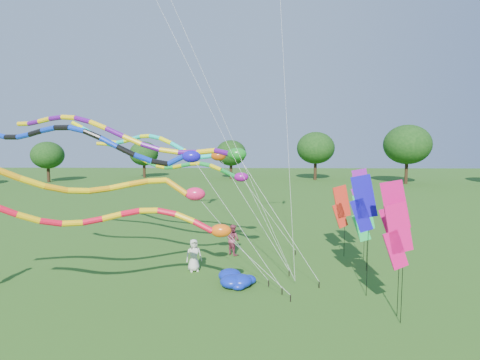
{
  "coord_description": "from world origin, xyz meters",
  "views": [
    {
      "loc": [
        0.41,
        -13.69,
        6.71
      ],
      "look_at": [
        -0.03,
        5.03,
        4.8
      ],
      "focal_mm": 30.0,
      "sensor_mm": 36.0,
      "label": 1
    }
  ],
  "objects_px": {
    "tube_kite_red": "(122,218)",
    "tube_kite_orange": "(91,181)",
    "person_c": "(233,240)",
    "blue_nylon_heap": "(241,280)",
    "person_a": "(194,255)"
  },
  "relations": [
    {
      "from": "tube_kite_red",
      "to": "tube_kite_orange",
      "type": "relative_size",
      "value": 0.92
    },
    {
      "from": "tube_kite_orange",
      "to": "person_c",
      "type": "relative_size",
      "value": 7.56
    },
    {
      "from": "tube_kite_orange",
      "to": "blue_nylon_heap",
      "type": "bearing_deg",
      "value": 5.47
    },
    {
      "from": "tube_kite_red",
      "to": "tube_kite_orange",
      "type": "bearing_deg",
      "value": 145.03
    },
    {
      "from": "tube_kite_orange",
      "to": "blue_nylon_heap",
      "type": "height_order",
      "value": "tube_kite_orange"
    },
    {
      "from": "tube_kite_orange",
      "to": "person_a",
      "type": "xyz_separation_m",
      "value": [
        3.41,
        4.37,
        -4.23
      ]
    },
    {
      "from": "tube_kite_orange",
      "to": "blue_nylon_heap",
      "type": "xyz_separation_m",
      "value": [
        5.83,
        2.48,
        -4.81
      ]
    },
    {
      "from": "tube_kite_orange",
      "to": "blue_nylon_heap",
      "type": "distance_m",
      "value": 7.96
    },
    {
      "from": "person_a",
      "to": "person_c",
      "type": "relative_size",
      "value": 0.93
    },
    {
      "from": "tube_kite_red",
      "to": "blue_nylon_heap",
      "type": "relative_size",
      "value": 6.01
    },
    {
      "from": "blue_nylon_heap",
      "to": "person_a",
      "type": "distance_m",
      "value": 3.13
    },
    {
      "from": "tube_kite_orange",
      "to": "person_a",
      "type": "height_order",
      "value": "tube_kite_orange"
    },
    {
      "from": "blue_nylon_heap",
      "to": "person_a",
      "type": "bearing_deg",
      "value": 142.0
    },
    {
      "from": "tube_kite_red",
      "to": "person_a",
      "type": "xyz_separation_m",
      "value": [
        2.0,
        5.0,
        -2.9
      ]
    },
    {
      "from": "tube_kite_orange",
      "to": "person_c",
      "type": "xyz_separation_m",
      "value": [
        5.27,
        7.36,
        -4.17
      ]
    }
  ]
}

